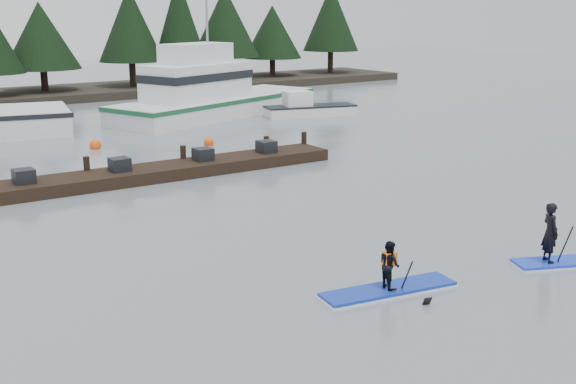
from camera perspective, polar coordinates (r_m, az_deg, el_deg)
ground at (r=17.52m, az=11.49°, el=-7.48°), size 160.00×160.00×0.00m
fishing_boat_medium at (r=44.55m, az=-5.98°, el=6.79°), size 15.28×8.77×8.73m
skiff at (r=44.36m, az=1.77°, el=6.44°), size 5.77×3.09×0.64m
floating_dock at (r=28.66m, az=-9.37°, el=1.68°), size 14.17×2.28×0.47m
buoy_b at (r=35.19m, az=-14.97°, el=3.34°), size 0.55×0.55×0.55m
buoy_d at (r=35.10m, az=-6.27°, el=3.71°), size 0.48×0.48×0.48m
buoy_c at (r=44.35m, az=-3.41°, el=6.00°), size 0.64×0.64×0.64m
paddleboard_solo at (r=16.99m, az=7.98°, el=-6.75°), size 3.40×1.38×1.76m
paddleboard_duo at (r=20.01m, az=21.78°, el=-3.78°), size 3.32×2.09×2.16m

